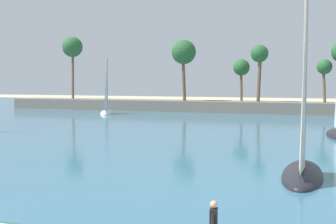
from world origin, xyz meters
The scene contains 4 objects.
sea centered at (0.00, 56.88, 0.03)m, with size 220.00×97.42×0.06m, color #386B84.
palm_headland centered at (-0.50, 65.56, 2.62)m, with size 90.77×6.49×13.12m.
sailboat_toward_headland centered at (-22.73, 55.60, 0.87)m, with size 3.73×6.48×9.00m.
sailboat_far_left centered at (7.33, 19.07, 0.96)m, with size 2.10×6.89×9.97m.
Camera 1 is at (8.26, -4.26, 5.01)m, focal length 47.17 mm.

